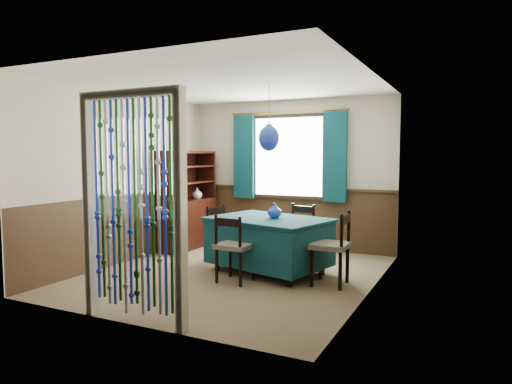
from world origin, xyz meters
The scene contains 22 objects.
floor centered at (0.00, 0.00, 0.00)m, with size 4.00×4.00×0.00m, color brown.
ceiling centered at (0.00, 0.00, 2.50)m, with size 4.00×4.00×0.00m, color silver.
wall_back centered at (0.00, 2.00, 1.25)m, with size 3.60×3.60×0.00m, color beige.
wall_front centered at (0.00, -2.00, 1.25)m, with size 3.60×3.60×0.00m, color beige.
wall_left centered at (-1.80, 0.00, 1.25)m, with size 4.00×4.00×0.00m, color beige.
wall_right centered at (1.80, 0.00, 1.25)m, with size 4.00×4.00×0.00m, color beige.
wainscot_back centered at (0.00, 1.99, 0.50)m, with size 3.60×3.60×0.00m, color #3B2916.
wainscot_front centered at (0.00, -1.99, 0.50)m, with size 3.60×3.60×0.00m, color #3B2916.
wainscot_left centered at (-1.79, 0.00, 0.50)m, with size 4.00×4.00×0.00m, color #3B2916.
wainscot_right centered at (1.79, 0.00, 0.50)m, with size 4.00×4.00×0.00m, color #3B2916.
window centered at (0.00, 1.95, 1.55)m, with size 1.32×0.12×1.42m, color black.
doorway centered at (0.00, -1.94, 1.05)m, with size 1.16×0.12×2.18m, color silver, non-canonical shape.
dining_table centered at (0.39, 0.29, 0.43)m, with size 1.76×1.41×0.74m.
chair_near centered at (0.20, -0.34, 0.45)m, with size 0.44×0.42×0.85m.
chair_far centered at (0.56, 0.92, 0.46)m, with size 0.50×0.48×0.86m.
chair_left centered at (-0.49, 0.56, 0.44)m, with size 0.49×0.51×0.83m.
chair_right centered at (1.33, 0.08, 0.48)m, with size 0.44×0.46×0.90m.
sideboard centered at (-1.56, 1.20, 0.58)m, with size 0.44×1.26×1.65m.
pendant_lamp centered at (0.39, 0.29, 1.80)m, with size 0.27×0.27×0.87m.
vase_table centered at (0.45, 0.34, 0.83)m, with size 0.17×0.17×0.18m, color #162D9D.
bowl_shelf centered at (-1.50, 0.97, 1.15)m, with size 0.19×0.19×0.05m, color beige.
vase_sideboard centered at (-1.50, 1.43, 0.93)m, with size 0.20×0.20×0.21m, color beige.
Camera 1 is at (2.87, -5.23, 1.59)m, focal length 32.00 mm.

